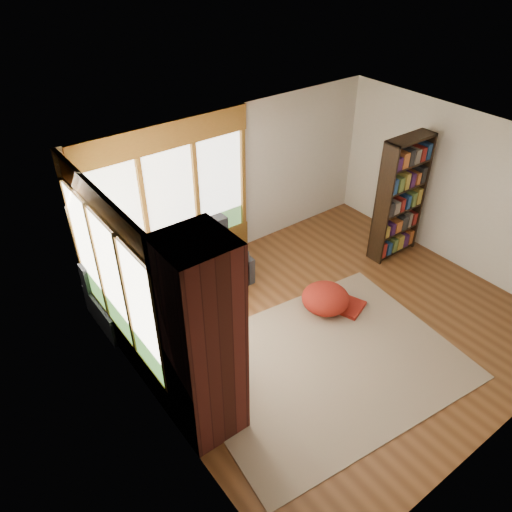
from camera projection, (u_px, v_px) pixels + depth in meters
floor at (333, 323)px, 7.39m from camera, size 5.50×5.50×0.00m
ceiling at (353, 160)px, 5.90m from camera, size 5.50×5.50×0.00m
wall_back at (235, 183)px, 8.28m from camera, size 5.50×0.04×2.60m
wall_left at (157, 339)px, 5.29m from camera, size 0.04×5.00×2.60m
wall_right at (464, 193)px, 8.00m from camera, size 0.04×5.00×2.60m
windows_back at (171, 202)px, 7.64m from camera, size 2.82×0.10×1.90m
windows_left at (112, 279)px, 6.06m from camera, size 0.10×2.62×1.90m
roller_blind at (83, 222)px, 6.39m from camera, size 0.03×0.72×0.90m
brick_chimney at (202, 343)px, 5.23m from camera, size 0.70×0.70×2.60m
sectional_sofa at (159, 299)px, 7.36m from camera, size 2.20×2.20×0.80m
area_rug at (325, 363)px, 6.73m from camera, size 3.75×3.02×0.01m
bookshelf at (400, 198)px, 8.31m from camera, size 0.92×0.31×2.15m
pouf at (326, 298)px, 7.54m from camera, size 0.82×0.82×0.39m
dog_tan at (176, 263)px, 7.32m from camera, size 0.92×0.69×0.46m
dog_brindle at (172, 307)px, 6.51m from camera, size 0.80×0.94×0.46m
throw_pillows at (159, 269)px, 7.17m from camera, size 1.98×1.68×0.45m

